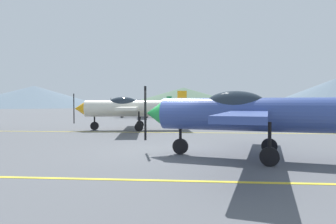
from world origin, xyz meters
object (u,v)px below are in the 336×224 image
at_px(airplane_near, 254,113).
at_px(airplane_far, 216,106).
at_px(airplane_back, 142,106).
at_px(airplane_mid, 132,108).

relative_size(airplane_near, airplane_far, 0.99).
height_order(airplane_far, airplane_back, same).
bearing_deg(airplane_far, airplane_near, -91.07).
height_order(airplane_near, airplane_far, same).
xyz_separation_m(airplane_near, airplane_back, (-9.02, 29.23, 0.00)).
distance_m(airplane_mid, airplane_back, 18.62).
relative_size(airplane_near, airplane_mid, 0.99).
distance_m(airplane_near, airplane_back, 30.59).
bearing_deg(airplane_far, airplane_mid, -121.68).
bearing_deg(airplane_far, airplane_back, 143.26).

